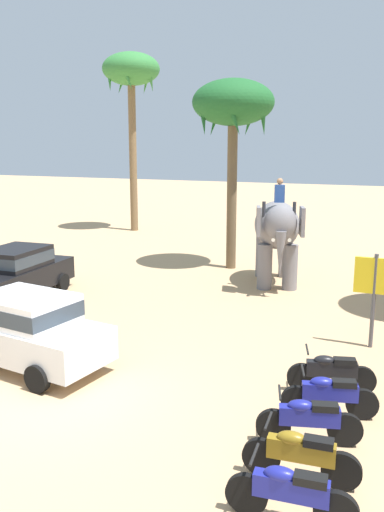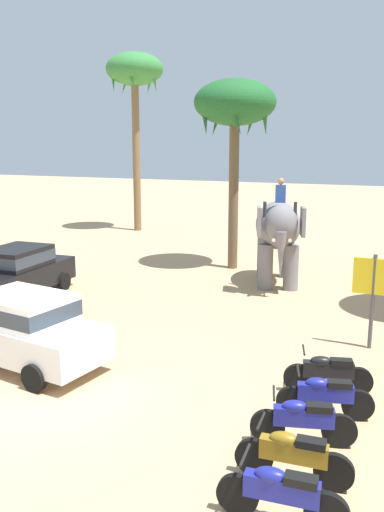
{
  "view_description": "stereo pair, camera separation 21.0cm",
  "coord_description": "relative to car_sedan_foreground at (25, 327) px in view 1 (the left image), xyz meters",
  "views": [
    {
      "loc": [
        6.63,
        -8.12,
        5.05
      ],
      "look_at": [
        0.17,
        7.03,
        1.6
      ],
      "focal_mm": 37.98,
      "sensor_mm": 36.0,
      "label": 1
    },
    {
      "loc": [
        6.82,
        -8.04,
        5.05
      ],
      "look_at": [
        0.17,
        7.03,
        1.6
      ],
      "focal_mm": 37.98,
      "sensor_mm": 36.0,
      "label": 2
    }
  ],
  "objects": [
    {
      "name": "ground_plane",
      "position": [
        1.48,
        -1.17,
        -0.93
      ],
      "size": [
        120.0,
        120.0,
        0.0
      ],
      "primitive_type": "plane",
      "color": "tan"
    },
    {
      "name": "car_sedan_foreground",
      "position": [
        0.0,
        0.0,
        0.0
      ],
      "size": [
        4.28,
        2.26,
        1.7
      ],
      "color": "white",
      "rests_on": "ground"
    },
    {
      "name": "car_parked_far_side",
      "position": [
        -3.95,
        4.37,
        0.0
      ],
      "size": [
        2.07,
        4.2,
        1.7
      ],
      "color": "black",
      "rests_on": "ground"
    },
    {
      "name": "elephant_with_mahout",
      "position": [
        3.42,
        9.48,
        1.06
      ],
      "size": [
        2.58,
        4.02,
        3.88
      ],
      "color": "slate",
      "rests_on": "ground"
    },
    {
      "name": "motorcycle_nearest_camera",
      "position": [
        6.8,
        -2.83,
        -0.46
      ],
      "size": [
        1.8,
        0.55,
        0.94
      ],
      "color": "black",
      "rests_on": "ground"
    },
    {
      "name": "motorcycle_second_in_row",
      "position": [
        6.73,
        -1.87,
        -0.46
      ],
      "size": [
        1.8,
        0.55,
        0.94
      ],
      "color": "black",
      "rests_on": "ground"
    },
    {
      "name": "motorcycle_mid_row",
      "position": [
        6.64,
        -0.77,
        -0.46
      ],
      "size": [
        1.76,
        0.71,
        0.94
      ],
      "color": "black",
      "rests_on": "ground"
    },
    {
      "name": "motorcycle_fourth_in_row",
      "position": [
        6.81,
        0.29,
        -0.46
      ],
      "size": [
        1.75,
        0.72,
        0.94
      ],
      "color": "black",
      "rests_on": "ground"
    },
    {
      "name": "motorcycle_far_in_row",
      "position": [
        6.68,
        1.36,
        -0.46
      ],
      "size": [
        1.76,
        0.7,
        0.94
      ],
      "color": "black",
      "rests_on": "ground"
    },
    {
      "name": "palm_tree_behind_elephant",
      "position": [
        -7.36,
        18.36,
        7.76
      ],
      "size": [
        3.2,
        3.2,
        9.97
      ],
      "color": "brown",
      "rests_on": "ground"
    },
    {
      "name": "palm_tree_near_hut",
      "position": [
        1.05,
        11.34,
        5.47
      ],
      "size": [
        3.2,
        3.2,
        7.49
      ],
      "color": "brown",
      "rests_on": "ground"
    },
    {
      "name": "signboard_yellow",
      "position": [
        7.2,
        4.34,
        0.76
      ],
      "size": [
        1.0,
        0.1,
        2.4
      ],
      "color": "#4C4C51",
      "rests_on": "ground"
    }
  ]
}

